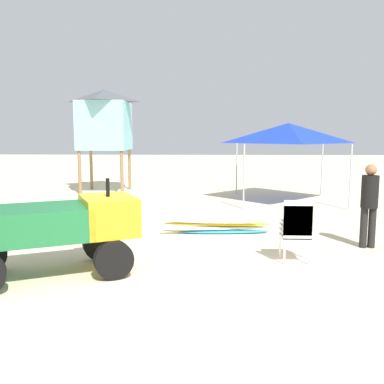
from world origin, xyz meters
name	(u,v)px	position (x,y,z in m)	size (l,w,h in m)	color
ground	(174,286)	(0.00, 0.00, 0.00)	(80.00, 80.00, 0.00)	beige
utility_cart	(57,226)	(-1.86, 0.46, 0.78)	(2.81, 2.17, 1.50)	#1E6B38
stacked_plastic_chairs	(296,226)	(2.01, 1.23, 0.65)	(0.48, 0.48, 1.11)	silver
surfboard_pile	(216,226)	(0.68, 3.37, 0.16)	(2.50, 0.55, 0.32)	#268CCC
lifeguard_near_left	(369,200)	(3.62, 2.27, 0.94)	(0.32, 0.32, 1.64)	black
popup_canopy	(288,133)	(3.12, 8.09, 2.24)	(3.16, 3.16, 2.57)	#B2B2B7
lifeguard_tower	(104,120)	(-3.43, 10.17, 2.76)	(1.98, 1.98, 3.87)	olive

